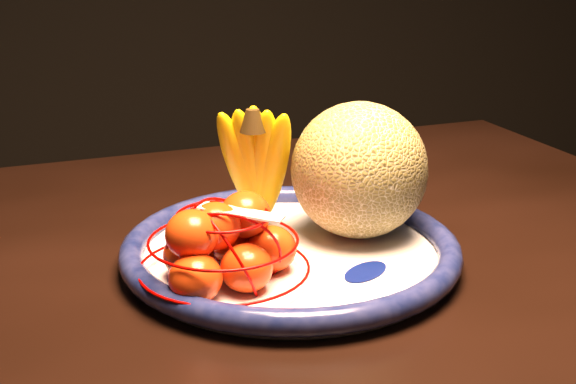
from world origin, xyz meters
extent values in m
cylinder|color=black|center=(0.58, 0.53, 0.37)|extent=(0.06, 0.06, 0.74)
cylinder|color=white|center=(0.20, 0.12, 0.79)|extent=(0.30, 0.30, 0.01)
torus|color=#060E39|center=(0.20, 0.12, 0.80)|extent=(0.33, 0.33, 0.02)
cylinder|color=white|center=(0.20, 0.12, 0.78)|extent=(0.14, 0.14, 0.00)
ellipsoid|color=#061254|center=(0.25, 0.06, 0.80)|extent=(0.12, 0.11, 0.00)
ellipsoid|color=#061254|center=(0.17, 0.20, 0.80)|extent=(0.10, 0.11, 0.00)
ellipsoid|color=#061254|center=(0.10, 0.12, 0.80)|extent=(0.10, 0.07, 0.00)
sphere|color=olive|center=(0.27, 0.15, 0.86)|extent=(0.14, 0.14, 0.14)
ellipsoid|color=#DDAB00|center=(0.16, 0.19, 0.87)|extent=(0.08, 0.08, 0.14)
ellipsoid|color=#DDAB00|center=(0.17, 0.19, 0.87)|extent=(0.07, 0.08, 0.14)
ellipsoid|color=#DDAB00|center=(0.18, 0.19, 0.87)|extent=(0.05, 0.08, 0.14)
ellipsoid|color=#DDAB00|center=(0.18, 0.18, 0.87)|extent=(0.04, 0.08, 0.14)
ellipsoid|color=#DDAB00|center=(0.19, 0.18, 0.87)|extent=(0.05, 0.09, 0.14)
cone|color=black|center=(0.18, 0.18, 0.93)|extent=(0.03, 0.03, 0.02)
ellipsoid|color=#F43409|center=(0.09, 0.04, 0.82)|extent=(0.05, 0.05, 0.04)
ellipsoid|color=#F43409|center=(0.14, 0.05, 0.82)|extent=(0.05, 0.05, 0.04)
ellipsoid|color=#F43409|center=(0.17, 0.09, 0.82)|extent=(0.05, 0.05, 0.04)
ellipsoid|color=#F43409|center=(0.09, 0.09, 0.82)|extent=(0.05, 0.05, 0.04)
ellipsoid|color=#F43409|center=(0.14, 0.11, 0.82)|extent=(0.05, 0.05, 0.04)
ellipsoid|color=#F43409|center=(0.11, 0.07, 0.85)|extent=(0.05, 0.05, 0.04)
ellipsoid|color=#F43409|center=(0.15, 0.10, 0.85)|extent=(0.05, 0.05, 0.04)
ellipsoid|color=#F43409|center=(0.09, 0.06, 0.85)|extent=(0.05, 0.05, 0.04)
torus|color=#B40100|center=(0.12, 0.08, 0.81)|extent=(0.20, 0.20, 0.00)
torus|color=#B40100|center=(0.12, 0.08, 0.83)|extent=(0.17, 0.17, 0.00)
torus|color=#B40100|center=(0.12, 0.08, 0.86)|extent=(0.11, 0.11, 0.00)
torus|color=#B40100|center=(0.12, 0.08, 0.82)|extent=(0.11, 0.10, 0.09)
torus|color=#B40100|center=(0.12, 0.08, 0.82)|extent=(0.07, 0.11, 0.09)
torus|color=#B40100|center=(0.12, 0.08, 0.82)|extent=(0.11, 0.07, 0.09)
cube|color=white|center=(0.14, 0.07, 0.86)|extent=(0.08, 0.06, 0.01)
camera|label=1|loc=(0.02, -0.57, 1.10)|focal=50.00mm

